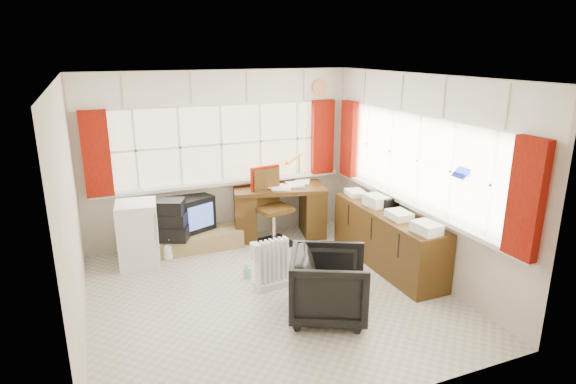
# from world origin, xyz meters

# --- Properties ---
(ground) EXTENTS (4.00, 4.00, 0.00)m
(ground) POSITION_xyz_m (0.00, 0.00, 0.00)
(ground) COLOR beige
(ground) RESTS_ON ground
(room_walls) EXTENTS (4.00, 4.00, 4.00)m
(room_walls) POSITION_xyz_m (0.00, 0.00, 1.50)
(room_walls) COLOR beige
(room_walls) RESTS_ON ground
(window_back) EXTENTS (3.70, 0.12, 3.60)m
(window_back) POSITION_xyz_m (0.00, 1.94, 0.95)
(window_back) COLOR beige
(window_back) RESTS_ON room_walls
(window_right) EXTENTS (0.12, 3.70, 3.60)m
(window_right) POSITION_xyz_m (1.94, 0.00, 0.95)
(window_right) COLOR beige
(window_right) RESTS_ON room_walls
(curtains) EXTENTS (3.83, 3.83, 1.15)m
(curtains) POSITION_xyz_m (0.92, 0.93, 1.46)
(curtains) COLOR maroon
(curtains) RESTS_ON room_walls
(overhead_cabinets) EXTENTS (3.98, 3.98, 0.48)m
(overhead_cabinets) POSITION_xyz_m (0.98, 0.98, 2.25)
(overhead_cabinets) COLOR white
(overhead_cabinets) RESTS_ON room_walls
(desk) EXTENTS (1.48, 0.96, 0.83)m
(desk) POSITION_xyz_m (0.80, 1.73, 0.44)
(desk) COLOR #4F3312
(desk) RESTS_ON ground
(desk_lamp) EXTENTS (0.17, 0.15, 0.42)m
(desk_lamp) POSITION_xyz_m (1.24, 1.97, 1.08)
(desk_lamp) COLOR #DCA409
(desk_lamp) RESTS_ON desk
(task_chair) EXTENTS (0.56, 0.58, 1.14)m
(task_chair) POSITION_xyz_m (0.58, 1.55, 0.60)
(task_chair) COLOR black
(task_chair) RESTS_ON ground
(office_chair) EXTENTS (1.08, 1.07, 0.74)m
(office_chair) POSITION_xyz_m (0.43, -0.66, 0.37)
(office_chair) COLOR black
(office_chair) RESTS_ON ground
(radiator) EXTENTS (0.43, 0.21, 0.61)m
(radiator) POSITION_xyz_m (0.10, 0.18, 0.25)
(radiator) COLOR white
(radiator) RESTS_ON ground
(credenza) EXTENTS (0.50, 2.00, 0.85)m
(credenza) POSITION_xyz_m (1.73, 0.20, 0.39)
(credenza) COLOR #4F3312
(credenza) RESTS_ON ground
(file_tray) EXTENTS (0.42, 0.48, 0.13)m
(file_tray) POSITION_xyz_m (1.82, 0.50, 0.82)
(file_tray) COLOR black
(file_tray) RESTS_ON credenza
(tv_bench) EXTENTS (1.40, 0.50, 0.25)m
(tv_bench) POSITION_xyz_m (-0.55, 1.72, 0.12)
(tv_bench) COLOR #9E7E4F
(tv_bench) RESTS_ON ground
(crt_tv) EXTENTS (0.70, 0.68, 0.50)m
(crt_tv) POSITION_xyz_m (-0.52, 1.88, 0.50)
(crt_tv) COLOR black
(crt_tv) RESTS_ON tv_bench
(hifi_stack) EXTENTS (0.64, 0.53, 0.57)m
(hifi_stack) POSITION_xyz_m (-0.89, 1.59, 0.52)
(hifi_stack) COLOR black
(hifi_stack) RESTS_ON tv_bench
(mini_fridge) EXTENTS (0.57, 0.58, 0.87)m
(mini_fridge) POSITION_xyz_m (-1.30, 1.46, 0.43)
(mini_fridge) COLOR white
(mini_fridge) RESTS_ON ground
(spray_bottle_a) EXTENTS (0.15, 0.15, 0.32)m
(spray_bottle_a) POSITION_xyz_m (-0.94, 1.47, 0.16)
(spray_bottle_a) COLOR white
(spray_bottle_a) RESTS_ON ground
(spray_bottle_b) EXTENTS (0.12, 0.12, 0.21)m
(spray_bottle_b) POSITION_xyz_m (-0.11, 0.55, 0.10)
(spray_bottle_b) COLOR #89CDC2
(spray_bottle_b) RESTS_ON ground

